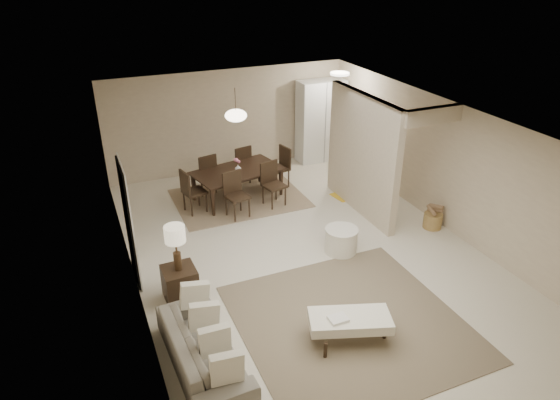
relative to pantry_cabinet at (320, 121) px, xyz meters
name	(u,v)px	position (x,y,z in m)	size (l,w,h in m)	color
floor	(308,256)	(-2.35, -4.15, -1.05)	(9.00, 9.00, 0.00)	beige
ceiling	(312,124)	(-2.35, -4.15, 1.45)	(9.00, 9.00, 0.00)	white
back_wall	(229,121)	(-2.35, 0.35, 0.20)	(6.00, 6.00, 0.00)	tan
left_wall	(130,229)	(-5.35, -4.15, 0.20)	(9.00, 9.00, 0.00)	tan
right_wall	(450,168)	(0.65, -4.15, 0.20)	(9.00, 9.00, 0.00)	tan
partition	(362,155)	(-0.55, -2.90, 0.20)	(0.15, 2.50, 2.50)	tan
doorway	(128,224)	(-5.32, -3.55, -0.03)	(0.04, 0.90, 2.04)	black
pantry_cabinet	(320,121)	(0.00, 0.00, 0.00)	(1.20, 0.55, 2.10)	silver
flush_light	(340,74)	(-0.05, -0.95, 1.41)	(0.44, 0.44, 0.05)	white
living_rug	(350,322)	(-2.57, -6.03, -1.04)	(3.20, 3.20, 0.01)	brown
sofa	(203,349)	(-4.80, -6.03, -0.76)	(0.78, 2.01, 0.59)	slate
ottoman_bench	(350,321)	(-2.77, -6.33, -0.72)	(1.25, 0.87, 0.41)	silver
side_table	(180,284)	(-4.75, -4.46, -0.77)	(0.51, 0.51, 0.56)	black
table_lamp	(175,238)	(-4.75, -4.46, 0.07)	(0.32, 0.32, 0.76)	#47321E
round_pouf	(341,241)	(-1.73, -4.25, -0.81)	(0.61, 0.61, 0.47)	silver
wicker_basket	(433,221)	(0.40, -4.18, -0.89)	(0.37, 0.37, 0.31)	olive
dining_rug	(239,198)	(-2.74, -1.42, -1.04)	(2.80, 2.10, 0.01)	#7E6B4E
dining_table	(239,185)	(-2.74, -1.42, -0.71)	(1.92, 1.07, 0.68)	black
dining_chairs	(238,179)	(-2.74, -1.42, -0.57)	(2.61, 2.11, 0.96)	black
vase	(238,168)	(-2.74, -1.42, -0.30)	(0.13, 0.13, 0.14)	white
yellow_mat	(350,194)	(-0.34, -2.21, -1.04)	(0.81, 0.49, 0.01)	gold
pendant_light	(236,115)	(-2.74, -1.42, 0.87)	(0.46, 0.46, 0.71)	#47321E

